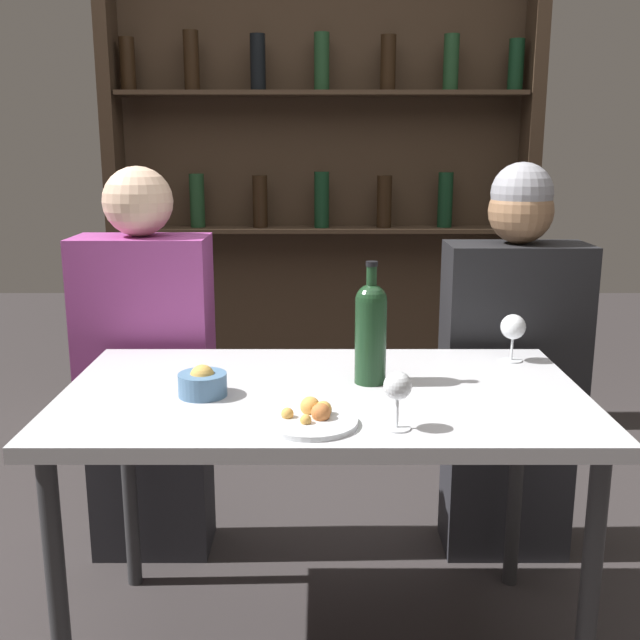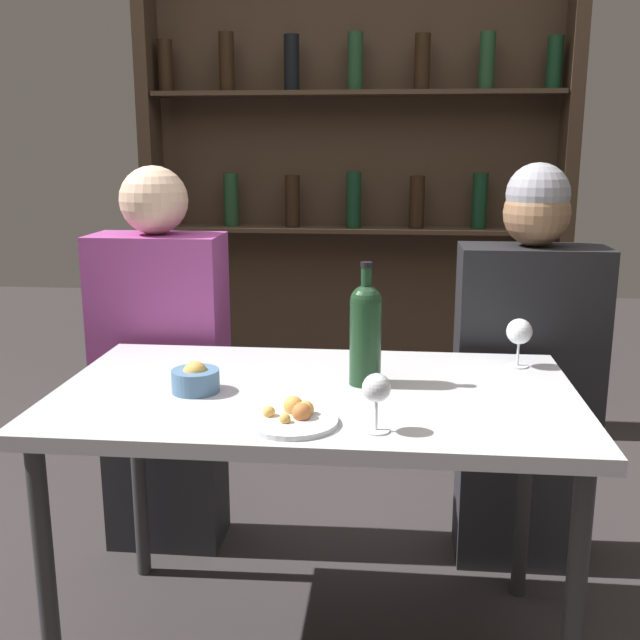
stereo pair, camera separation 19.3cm
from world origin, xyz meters
name	(u,v)px [view 2 (the right image)]	position (x,y,z in m)	size (l,w,h in m)	color
dining_table	(316,415)	(0.00, 0.00, 0.67)	(1.29, 0.75, 0.74)	silver
wine_rack_wall	(355,162)	(0.00, 1.72, 1.25)	(1.93, 0.21, 2.42)	#38281C
wine_bottle	(366,330)	(0.12, 0.05, 0.88)	(0.08, 0.08, 0.31)	#19381E
wine_glass_0	(519,333)	(0.53, 0.25, 0.83)	(0.07, 0.07, 0.13)	silver
wine_glass_1	(377,391)	(0.16, -0.27, 0.83)	(0.06, 0.06, 0.13)	silver
food_plate_0	(293,418)	(-0.02, -0.24, 0.75)	(0.20, 0.20, 0.05)	silver
snack_bowl	(195,379)	(-0.29, -0.05, 0.77)	(0.12, 0.12, 0.08)	#4C7299
seated_person_left	(162,372)	(-0.56, 0.53, 0.60)	(0.42, 0.22, 1.27)	#26262B
seated_person_right	(526,380)	(0.61, 0.53, 0.61)	(0.44, 0.22, 1.28)	#26262B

